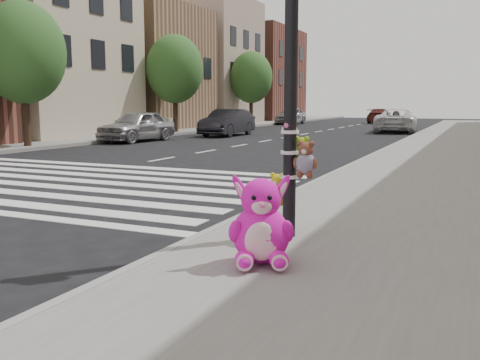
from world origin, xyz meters
The scene contains 19 objects.
ground centered at (0.00, 0.00, 0.00)m, with size 120.00×120.00×0.00m, color black.
sidewalk_far centered at (-13.50, 20.00, 0.07)m, with size 6.00×80.00×0.14m, color slate.
curb_edge centered at (1.55, 10.00, 0.07)m, with size 0.12×80.00×0.15m, color gray.
crosswalk centered at (-4.50, 5.20, 0.01)m, with size 11.00×6.00×0.01m, color silver, non-canonical shape.
bld_far_b centered at (-15.50, 17.00, 5.50)m, with size 6.00×8.00×11.00m, color #B9A68E.
bld_far_c centered at (-15.50, 26.00, 4.00)m, with size 6.00×8.00×8.00m, color #987351.
bld_far_d centered at (-15.50, 35.00, 5.00)m, with size 6.00×8.00×10.00m, color gray.
bld_far_e centered at (-15.50, 46.00, 4.50)m, with size 6.00×10.00×9.00m, color brown.
signal_pole centered at (2.62, 1.82, 1.73)m, with size 0.72×0.50×4.00m.
tree_far_a centered at (-11.20, 11.00, 3.65)m, with size 3.20×3.20×5.44m.
tree_far_b centered at (-11.20, 22.00, 3.65)m, with size 3.20×3.20×5.44m.
tree_far_c centered at (-11.20, 33.00, 3.65)m, with size 3.20×3.20×5.44m.
pink_bunny centered at (2.72, 0.57, 0.53)m, with size 0.80×0.86×0.95m.
red_teddy centered at (1.98, 1.74, 0.24)m, with size 0.13×0.09×0.20m, color red, non-canonical shape.
car_silver_far centered at (-9.80, 16.24, 0.73)m, with size 1.71×4.26×1.45m, color #A6A6AA.
car_dark_far centered at (-7.85, 21.86, 0.72)m, with size 1.53×4.38×1.44m, color black.
car_white_near centered at (0.00, 29.20, 0.71)m, with size 2.35×5.11×1.42m, color silver.
car_maroon_near centered at (-3.50, 43.86, 0.63)m, with size 1.76×4.34×1.26m, color #591F19.
car_silver_deep centered at (-9.80, 38.12, 0.70)m, with size 1.66×4.13×1.41m, color #ACADB1.
Camera 1 is at (4.72, -4.40, 1.79)m, focal length 40.00 mm.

